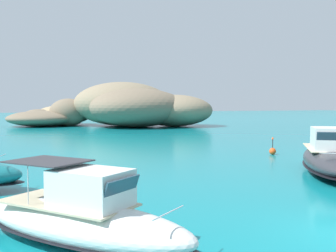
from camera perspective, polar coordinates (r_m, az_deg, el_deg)
name	(u,v)px	position (r m, az deg, el deg)	size (l,w,h in m)	color
islet_large	(137,106)	(76.80, -4.50, 2.82)	(26.75, 30.79, 8.46)	#756651
islet_small	(54,116)	(80.58, -16.08, 1.41)	(18.85, 18.09, 5.25)	#756651
motorboat_white	(82,219)	(12.21, -12.23, -13.00)	(6.48, 7.55, 2.42)	white
motorboat_charcoal	(329,158)	(25.59, 22.11, -4.30)	(8.04, 9.26, 2.80)	#2D2D33
channel_buoy	(273,151)	(33.81, 14.82, -3.43)	(0.56, 0.56, 1.48)	#E54C19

